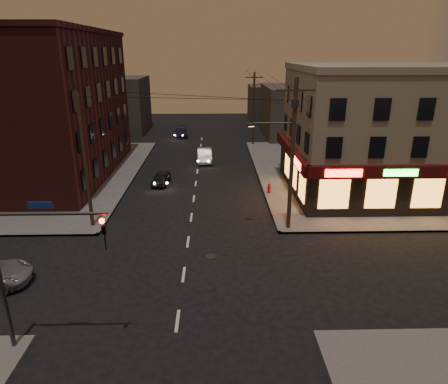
{
  "coord_description": "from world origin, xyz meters",
  "views": [
    {
      "loc": [
        1.75,
        -19.25,
        11.63
      ],
      "look_at": [
        2.34,
        4.55,
        3.2
      ],
      "focal_mm": 32.0,
      "sensor_mm": 36.0,
      "label": 1
    }
  ],
  "objects_px": {
    "sedan_near": "(161,178)",
    "fire_hydrant": "(269,188)",
    "sedan_mid": "(205,155)",
    "sedan_far": "(181,132)"
  },
  "relations": [
    {
      "from": "sedan_near",
      "to": "sedan_mid",
      "type": "height_order",
      "value": "sedan_mid"
    },
    {
      "from": "sedan_far",
      "to": "fire_hydrant",
      "type": "xyz_separation_m",
      "value": [
        9.35,
        -24.75,
        -0.02
      ]
    },
    {
      "from": "sedan_near",
      "to": "sedan_far",
      "type": "bearing_deg",
      "value": 94.59
    },
    {
      "from": "sedan_mid",
      "to": "sedan_far",
      "type": "bearing_deg",
      "value": 101.95
    },
    {
      "from": "sedan_near",
      "to": "fire_hydrant",
      "type": "xyz_separation_m",
      "value": [
        9.55,
        -3.04,
        0.03
      ]
    },
    {
      "from": "sedan_near",
      "to": "sedan_mid",
      "type": "distance_m",
      "value": 8.81
    },
    {
      "from": "sedan_near",
      "to": "fire_hydrant",
      "type": "bearing_deg",
      "value": -12.54
    },
    {
      "from": "sedan_mid",
      "to": "fire_hydrant",
      "type": "xyz_separation_m",
      "value": [
        5.73,
        -10.98,
        -0.11
      ]
    },
    {
      "from": "sedan_near",
      "to": "fire_hydrant",
      "type": "distance_m",
      "value": 10.03
    },
    {
      "from": "sedan_mid",
      "to": "fire_hydrant",
      "type": "bearing_deg",
      "value": -65.21
    }
  ]
}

